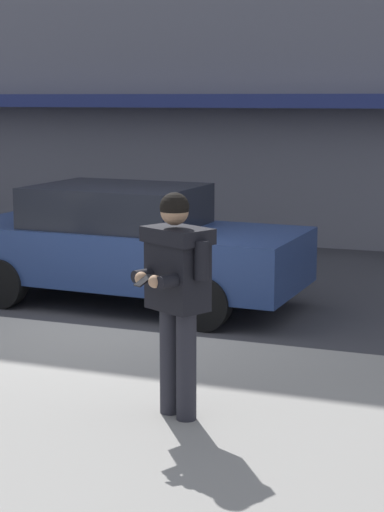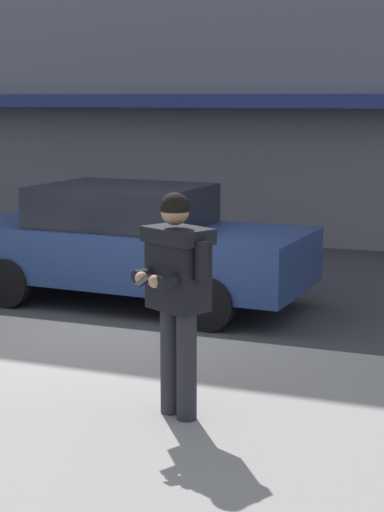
% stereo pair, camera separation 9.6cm
% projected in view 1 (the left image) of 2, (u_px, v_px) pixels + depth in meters
% --- Properties ---
extents(ground_plane, '(80.00, 80.00, 0.00)m').
position_uv_depth(ground_plane, '(104.00, 334.00, 9.76)').
color(ground_plane, '#333338').
extents(sidewalk, '(32.00, 5.30, 0.14)m').
position_uv_depth(sidewalk, '(58.00, 429.00, 6.78)').
color(sidewalk, gray).
rests_on(sidewalk, ground).
extents(curb_paint_line, '(28.00, 0.12, 0.01)m').
position_uv_depth(curb_paint_line, '(187.00, 341.00, 9.46)').
color(curb_paint_line, silver).
rests_on(curb_paint_line, ground).
extents(parked_sedan_mid, '(4.58, 2.09, 1.54)m').
position_uv_depth(parked_sedan_mid, '(127.00, 243.00, 11.10)').
color(parked_sedan_mid, navy).
rests_on(parked_sedan_mid, ground).
extents(man_texting_on_phone, '(0.63, 0.65, 1.81)m').
position_uv_depth(man_texting_on_phone, '(176.00, 281.00, 6.66)').
color(man_texting_on_phone, '#23232B').
rests_on(man_texting_on_phone, sidewalk).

